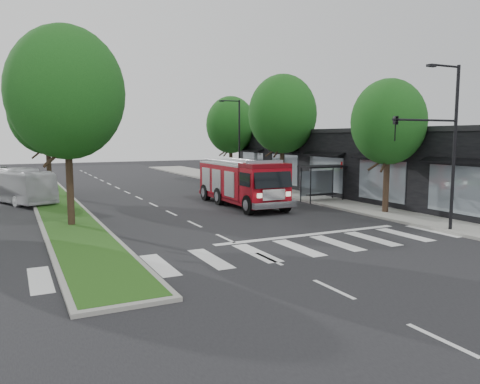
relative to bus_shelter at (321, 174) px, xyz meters
name	(u,v)px	position (x,y,z in m)	size (l,w,h in m)	color
ground	(225,239)	(-11.20, -8.15, -2.04)	(140.00, 140.00, 0.00)	black
sidewalk_right	(320,197)	(1.30, 1.85, -1.96)	(5.00, 80.00, 0.15)	gray
median	(52,198)	(-17.20, 9.85, -1.96)	(3.00, 50.00, 0.15)	gray
storefront_row	(367,164)	(5.80, 1.85, 0.46)	(8.00, 30.00, 5.00)	black
bus_shelter	(321,174)	(0.00, 0.00, 0.00)	(3.20, 1.60, 2.61)	black
tree_right_near	(388,122)	(0.30, -6.15, 3.47)	(4.40, 4.40, 8.05)	black
tree_right_mid	(283,114)	(0.30, 5.85, 4.45)	(5.60, 5.60, 9.72)	black
tree_right_far	(231,125)	(0.30, 15.85, 3.80)	(5.00, 5.00, 8.73)	black
tree_median_near	(66,93)	(-17.20, -2.15, 4.77)	(5.80, 5.80, 10.16)	black
tree_median_far	(46,113)	(-17.20, 11.85, 4.45)	(5.60, 5.60, 9.72)	black
streetlight_right_near	(442,136)	(-1.59, -11.65, 2.63)	(4.08, 0.22, 8.00)	black
streetlight_right_far	(238,139)	(-0.85, 11.85, 2.44)	(2.11, 0.20, 8.00)	black
fire_engine	(242,183)	(-5.93, 0.81, -0.49)	(2.98, 9.34, 3.23)	#59040B
city_bus	(14,185)	(-19.70, 9.35, -0.81)	(2.07, 8.86, 2.47)	silver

